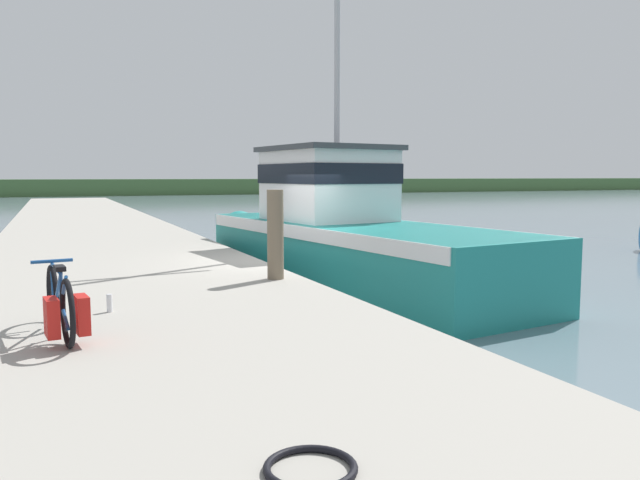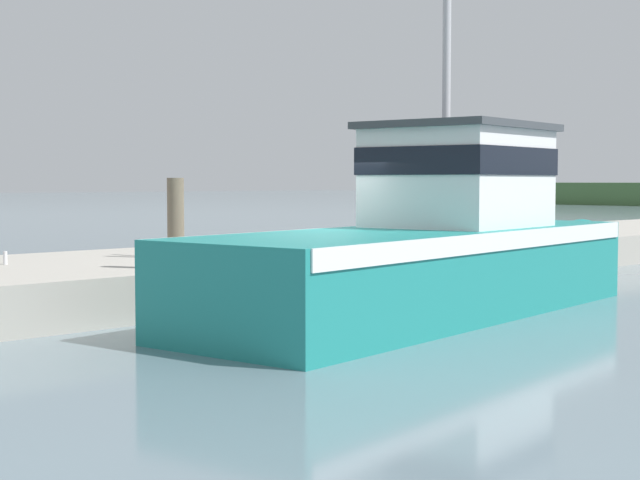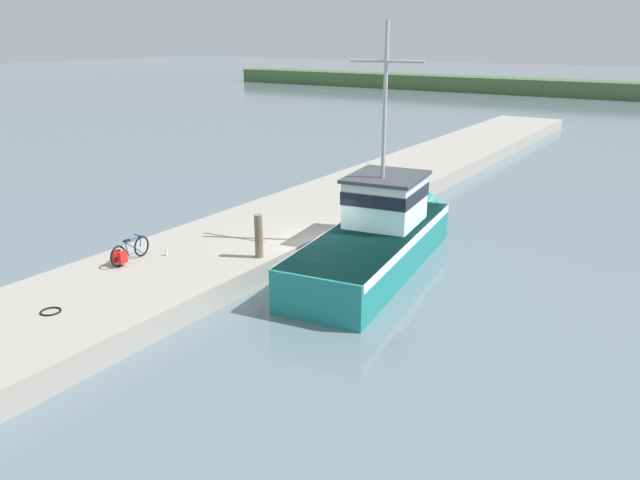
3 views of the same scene
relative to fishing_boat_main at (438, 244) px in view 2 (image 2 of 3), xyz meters
The scene contains 5 objects.
ground_plane 2.24m from the fishing_boat_main, 150.77° to the right, with size 320.00×320.00×0.00m, color slate.
dock_pier 5.10m from the fishing_boat_main, 169.24° to the right, with size 5.35×80.00×0.76m, color #A39E93.
fishing_boat_main is the anchor object (origin of this frame).
mooring_post 4.33m from the fishing_boat_main, 130.21° to the right, with size 0.27×0.27×1.48m, color #756651.
water_bottle_on_curb 7.38m from the fishing_boat_main, 138.69° to the right, with size 0.07×0.07×0.23m, color silver.
Camera 2 is at (11.88, -11.81, 2.19)m, focal length 55.00 mm.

